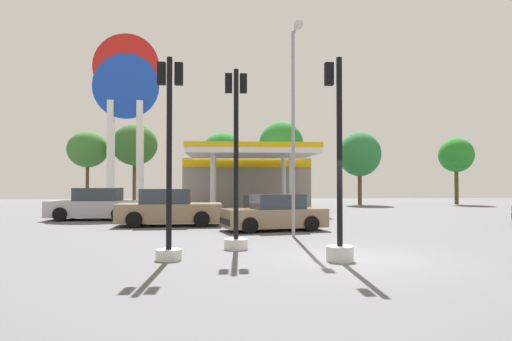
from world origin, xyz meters
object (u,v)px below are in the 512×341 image
Objects in this scene: tree_4 at (360,154)px; corner_streetlamp at (294,113)px; tree_1 at (135,145)px; traffic_signal_0 at (169,175)px; tree_3 at (281,144)px; tree_5 at (456,155)px; car_0 at (95,205)px; traffic_signal_1 at (338,201)px; tree_0 at (88,150)px; tree_2 at (223,153)px; station_pole_sign at (126,99)px; car_3 at (169,209)px; car_1 at (275,214)px; traffic_signal_2 at (236,180)px.

corner_streetlamp is at bearing -111.54° from tree_4.
tree_1 is 19.59m from tree_4.
traffic_signal_0 is 30.73m from tree_1.
tree_3 reaches higher than tree_5.
car_0 is 0.63× the size of corner_streetlamp.
tree_0 reaches higher than traffic_signal_1.
tree_2 is at bearing 95.81° from corner_streetlamp.
car_0 is at bearing -93.89° from station_pole_sign.
traffic_signal_0 reaches higher than car_3.
corner_streetlamp is (9.08, -8.51, 3.67)m from car_0.
tree_3 reaches higher than tree_1.
station_pole_sign reaches higher than traffic_signal_1.
tree_1 is 1.19× the size of tree_5.
corner_streetlamp is (4.92, -4.89, 3.67)m from car_3.
car_1 is 26.66m from tree_0.
station_pole_sign is at bearing -63.84° from tree_0.
traffic_signal_2 is 29.30m from tree_4.
car_3 is 0.63× the size of corner_streetlamp.
station_pole_sign is at bearing -82.85° from tree_1.
tree_2 is at bearing 87.13° from traffic_signal_0.
tree_0 is at bearing 119.21° from corner_streetlamp.
car_1 is 0.63× the size of tree_1.
car_0 is 0.80× the size of tree_5.
tree_1 reaches higher than car_3.
car_0 is 0.89× the size of traffic_signal_2.
tree_5 is at bearing 58.51° from traffic_signal_1.
tree_2 is at bearing 179.15° from tree_4.
car_1 is 4.49m from corner_streetlamp.
traffic_signal_1 is 0.68× the size of corner_streetlamp.
station_pole_sign is at bearing -160.06° from tree_5.
traffic_signal_2 is (-2.47, 2.32, 0.52)m from traffic_signal_1.
tree_3 is 1.23× the size of tree_5.
traffic_signal_2 is at bearing -127.18° from corner_streetlamp.
traffic_signal_0 is 28.94m from tree_2.
tree_4 reaches higher than tree_5.
corner_streetlamp reaches higher than car_1.
tree_4 reaches higher than traffic_signal_2.
station_pole_sign is at bearing -138.17° from tree_3.
tree_1 is at bearing 112.89° from car_1.
tree_3 is (16.62, -0.64, 0.53)m from tree_0.
car_1 is at bearing -130.79° from tree_5.
tree_4 is 1.07× the size of tree_5.
tree_5 is (23.09, 19.09, 3.58)m from car_3.
tree_3 is at bearing 82.06° from car_1.
station_pole_sign reaches higher than tree_1.
tree_4 is (9.14, 29.12, 2.88)m from traffic_signal_1.
station_pole_sign is 2.18× the size of traffic_signal_2.
tree_4 is (11.91, -0.18, -0.11)m from tree_2.
tree_1 is 28.28m from tree_5.
traffic_signal_2 is at bearing -113.42° from tree_4.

